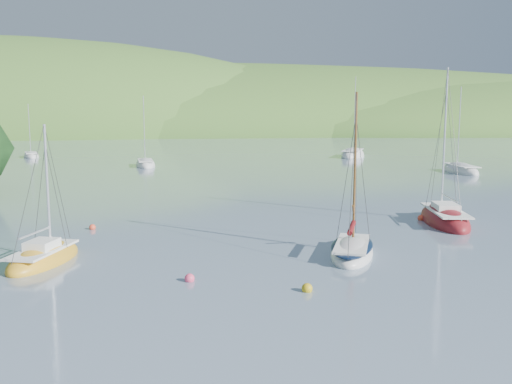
{
  "coord_description": "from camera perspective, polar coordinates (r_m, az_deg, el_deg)",
  "views": [
    {
      "loc": [
        -2.47,
        -23.08,
        7.02
      ],
      "look_at": [
        1.31,
        8.0,
        2.48
      ],
      "focal_mm": 40.0,
      "sensor_mm": 36.0,
      "label": 1
    }
  ],
  "objects": [
    {
      "name": "ground",
      "position": [
        24.25,
        -0.8,
        -8.57
      ],
      "size": [
        700.0,
        700.0,
        0.0
      ],
      "primitive_type": "plane",
      "color": "slate",
      "rests_on": "ground"
    },
    {
      "name": "sailboat_yellow",
      "position": [
        28.33,
        -20.45,
        -6.27
      ],
      "size": [
        3.5,
        5.62,
        6.97
      ],
      "rotation": [
        0.0,
        0.0,
        -0.29
      ],
      "color": "gold",
      "rests_on": "ground"
    },
    {
      "name": "daysailer_white",
      "position": [
        28.23,
        9.57,
        -5.84
      ],
      "size": [
        3.8,
        5.84,
        8.43
      ],
      "rotation": [
        0.0,
        0.0,
        -0.36
      ],
      "color": "white",
      "rests_on": "ground"
    },
    {
      "name": "mooring_buoys",
      "position": [
        29.17,
        2.47,
        -5.44
      ],
      "size": [
        20.87,
        13.75,
        0.45
      ],
      "color": "gold",
      "rests_on": "ground"
    },
    {
      "name": "distant_sloop_d",
      "position": [
        68.01,
        19.76,
        2.0
      ],
      "size": [
        2.79,
        7.36,
        10.39
      ],
      "rotation": [
        0.0,
        0.0,
        -0.03
      ],
      "color": "white",
      "rests_on": "ground"
    },
    {
      "name": "distant_sloop_a",
      "position": [
        72.38,
        -11.0,
        2.67
      ],
      "size": [
        3.09,
        6.87,
        9.49
      ],
      "rotation": [
        0.0,
        0.0,
        0.12
      ],
      "color": "white",
      "rests_on": "ground"
    },
    {
      "name": "distant_sloop_b",
      "position": [
        86.45,
        9.65,
        3.62
      ],
      "size": [
        6.62,
        9.55,
        12.9
      ],
      "rotation": [
        0.0,
        0.0,
        -0.42
      ],
      "color": "white",
      "rests_on": "ground"
    },
    {
      "name": "shoreline_hills",
      "position": [
        195.76,
        -9.09,
        6.1
      ],
      "size": [
        690.0,
        135.0,
        56.0
      ],
      "color": "#436A28",
      "rests_on": "ground"
    },
    {
      "name": "sloop_red",
      "position": [
        37.42,
        18.33,
        -2.66
      ],
      "size": [
        3.58,
        7.34,
        10.41
      ],
      "rotation": [
        0.0,
        0.0,
        -0.17
      ],
      "color": "maroon",
      "rests_on": "ground"
    },
    {
      "name": "distant_sloop_c",
      "position": [
        90.71,
        -21.56,
        3.34
      ],
      "size": [
        3.81,
        6.33,
        8.53
      ],
      "rotation": [
        0.0,
        0.0,
        0.31
      ],
      "color": "white",
      "rests_on": "ground"
    }
  ]
}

